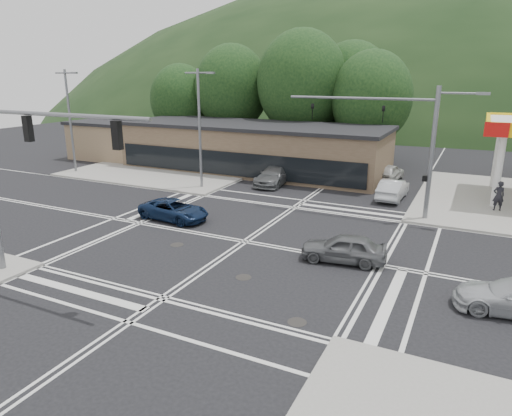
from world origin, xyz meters
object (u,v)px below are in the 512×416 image
at_px(car_queue_a, 393,189).
at_px(car_queue_b, 389,172).
at_px(car_grey_center, 344,248).
at_px(car_blue_west, 174,210).
at_px(pedestrian, 499,196).
at_px(car_northbound, 275,175).

distance_m(car_queue_a, car_queue_b, 5.96).
xyz_separation_m(car_grey_center, car_queue_b, (-1.29, 18.49, 0.02)).
xyz_separation_m(car_blue_west, car_queue_b, (9.86, 16.69, 0.08)).
bearing_deg(pedestrian, car_blue_west, 12.59).
bearing_deg(car_queue_b, car_northbound, 41.02).
bearing_deg(car_northbound, car_grey_center, -55.74).
distance_m(car_grey_center, car_queue_b, 18.53).
distance_m(car_queue_b, pedestrian, 10.20).
distance_m(car_northbound, pedestrian, 16.11).
bearing_deg(car_northbound, car_blue_west, -100.37).
distance_m(car_grey_center, car_northbound, 16.09).
bearing_deg(car_queue_b, car_queue_a, 110.16).
xyz_separation_m(car_queue_a, car_queue_b, (-1.34, 5.81, -0.02)).
bearing_deg(car_grey_center, car_northbound, -152.68).
bearing_deg(car_grey_center, pedestrian, 142.86).
relative_size(car_blue_west, car_queue_a, 1.02).
distance_m(car_blue_west, pedestrian, 20.68).
relative_size(car_grey_center, car_northbound, 0.78).
bearing_deg(car_queue_a, car_blue_west, 45.94).
bearing_deg(car_queue_a, car_queue_b, -75.26).
height_order(car_blue_west, car_northbound, car_northbound).
xyz_separation_m(car_blue_west, car_grey_center, (11.16, -1.80, 0.06)).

